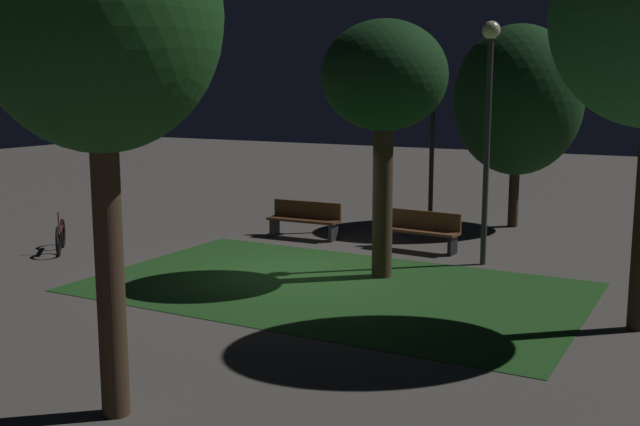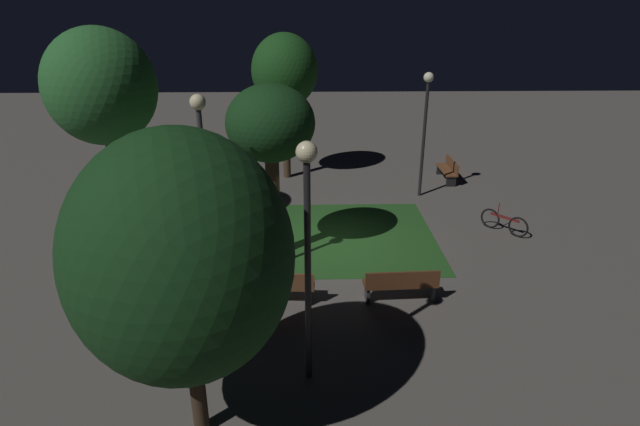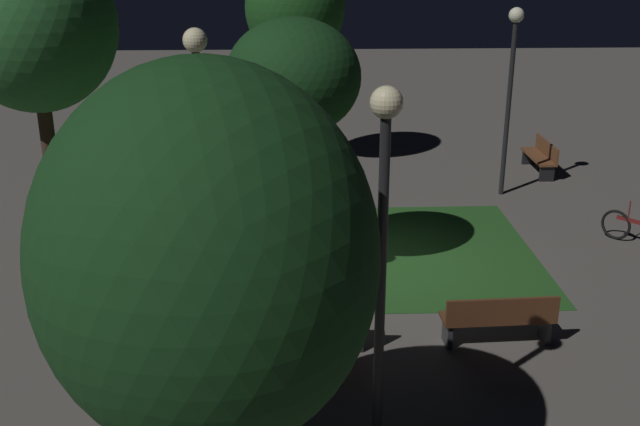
{
  "view_description": "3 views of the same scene",
  "coord_description": "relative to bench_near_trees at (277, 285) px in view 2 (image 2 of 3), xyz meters",
  "views": [
    {
      "loc": [
        -7.5,
        12.59,
        3.67
      ],
      "look_at": [
        -0.24,
        -0.82,
        1.11
      ],
      "focal_mm": 42.76,
      "sensor_mm": 36.0,
      "label": 1
    },
    {
      "loc": [
        -0.73,
        -13.6,
        6.63
      ],
      "look_at": [
        -0.39,
        -0.36,
        1.17
      ],
      "focal_mm": 27.8,
      "sensor_mm": 36.0,
      "label": 2
    },
    {
      "loc": [
        -1.76,
        -13.73,
        6.18
      ],
      "look_at": [
        -1.22,
        0.03,
        1.08
      ],
      "focal_mm": 42.31,
      "sensor_mm": 36.0,
      "label": 3
    }
  ],
  "objects": [
    {
      "name": "ground_plane",
      "position": [
        1.5,
        3.24,
        -0.48
      ],
      "size": [
        60.0,
        60.0,
        0.0
      ],
      "primitive_type": "plane",
      "color": "#56514C"
    },
    {
      "name": "grass_lawn",
      "position": [
        0.26,
        3.79,
        -0.48
      ],
      "size": [
        8.89,
        5.41,
        0.01
      ],
      "primitive_type": "cube",
      "color": "#23511E",
      "rests_on": "ground"
    },
    {
      "name": "bench_near_trees",
      "position": [
        0.0,
        0.0,
        0.0
      ],
      "size": [
        1.83,
        0.6,
        0.88
      ],
      "color": "brown",
      "rests_on": "ground"
    },
    {
      "name": "bench_by_lamp",
      "position": [
        2.99,
        -0.0,
        0.0
      ],
      "size": [
        1.82,
        0.56,
        0.88
      ],
      "color": "#512D19",
      "rests_on": "ground"
    },
    {
      "name": "bench_lawn_edge",
      "position": [
        6.6,
        9.19,
        0.0
      ],
      "size": [
        0.49,
        1.8,
        0.88
      ],
      "color": "brown",
      "rests_on": "ground"
    },
    {
      "name": "tree_back_left",
      "position": [
        -4.93,
        3.74,
        4.14
      ],
      "size": [
        3.02,
        3.02,
        6.25
      ],
      "color": "#38281C",
      "rests_on": "ground"
    },
    {
      "name": "tree_lawn_side",
      "position": [
        -0.21,
        2.63,
        3.28
      ],
      "size": [
        2.37,
        2.37,
        4.88
      ],
      "color": "#423021",
      "rests_on": "ground"
    },
    {
      "name": "tree_near_wall",
      "position": [
        -1.08,
        -3.91,
        2.8
      ],
      "size": [
        3.3,
        3.3,
        5.21
      ],
      "color": "#38281C",
      "rests_on": "ground"
    },
    {
      "name": "tree_left_canopy",
      "position": [
        -0.12,
        9.8,
        3.86
      ],
      "size": [
        2.61,
        2.61,
        5.83
      ],
      "color": "#423021",
      "rests_on": "ground"
    },
    {
      "name": "lamp_post_path_center",
      "position": [
        0.75,
        -2.65,
        2.69
      ],
      "size": [
        0.36,
        0.36,
        4.69
      ],
      "color": "black",
      "rests_on": "ground"
    },
    {
      "name": "lamp_post_plaza_east",
      "position": [
        5.04,
        7.4,
        2.64
      ],
      "size": [
        0.36,
        0.36,
        4.6
      ],
      "color": "black",
      "rests_on": "ground"
    },
    {
      "name": "lamp_post_near_wall",
      "position": [
        -1.64,
        0.67,
        2.83
      ],
      "size": [
        0.36,
        0.36,
        4.92
      ],
      "color": "#333338",
      "rests_on": "ground"
    },
    {
      "name": "bicycle",
      "position": [
        7.0,
        3.96,
        -0.14
      ],
      "size": [
        1.12,
        1.26,
        0.93
      ],
      "color": "black",
      "rests_on": "ground"
    }
  ]
}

